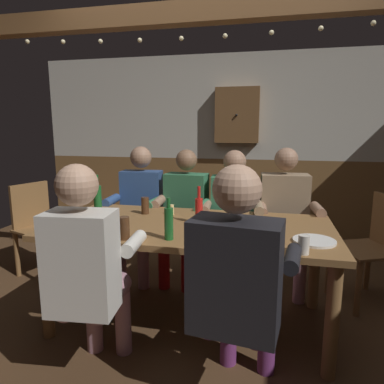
{
  "coord_description": "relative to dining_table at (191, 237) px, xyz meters",
  "views": [
    {
      "loc": [
        0.53,
        -2.22,
        1.41
      ],
      "look_at": [
        0.0,
        0.13,
        0.96
      ],
      "focal_mm": 32.48,
      "sensor_mm": 36.0,
      "label": 1
    }
  ],
  "objects": [
    {
      "name": "ground_plane",
      "position": [
        0.0,
        -0.09,
        -0.65
      ],
      "size": [
        6.32,
        6.32,
        0.0
      ],
      "primitive_type": "plane",
      "color": "#4C331E"
    },
    {
      "name": "back_wall_upper",
      "position": [
        0.0,
        2.39,
        1.02
      ],
      "size": [
        5.27,
        0.12,
        1.35
      ],
      "primitive_type": "cube",
      "color": "beige"
    },
    {
      "name": "back_wall_wainscot",
      "position": [
        0.0,
        2.39,
        -0.15
      ],
      "size": [
        5.27,
        0.12,
        1.0
      ],
      "primitive_type": "cube",
      "color": "brown",
      "rests_on": "ground_plane"
    },
    {
      "name": "ceiling_beam",
      "position": [
        0.0,
        0.47,
        1.62
      ],
      "size": [
        4.74,
        0.14,
        0.16
      ],
      "primitive_type": "cube",
      "color": "brown"
    },
    {
      "name": "dining_table",
      "position": [
        0.0,
        0.0,
        0.0
      ],
      "size": [
        1.97,
        0.97,
        0.74
      ],
      "color": "brown",
      "rests_on": "ground_plane"
    },
    {
      "name": "person_0",
      "position": [
        -0.66,
        0.71,
        0.03
      ],
      "size": [
        0.54,
        0.54,
        1.24
      ],
      "rotation": [
        0.0,
        0.0,
        3.22
      ],
      "color": "#2D4C84",
      "rests_on": "ground_plane"
    },
    {
      "name": "person_1",
      "position": [
        -0.23,
        0.72,
        0.02
      ],
      "size": [
        0.54,
        0.52,
        1.22
      ],
      "rotation": [
        0.0,
        0.0,
        3.07
      ],
      "color": "#33724C",
      "rests_on": "ground_plane"
    },
    {
      "name": "person_2",
      "position": [
        0.23,
        0.72,
        0.02
      ],
      "size": [
        0.57,
        0.55,
        1.22
      ],
      "rotation": [
        0.0,
        0.0,
        3.24
      ],
      "color": "#33724C",
      "rests_on": "ground_plane"
    },
    {
      "name": "person_3",
      "position": [
        0.67,
        0.72,
        0.04
      ],
      "size": [
        0.57,
        0.55,
        1.24
      ],
      "rotation": [
        0.0,
        0.0,
        3.22
      ],
      "color": "#997F60",
      "rests_on": "ground_plane"
    },
    {
      "name": "person_4",
      "position": [
        -0.4,
        -0.72,
        0.03
      ],
      "size": [
        0.51,
        0.54,
        1.24
      ],
      "rotation": [
        0.0,
        0.0,
        0.1
      ],
      "color": "silver",
      "rests_on": "ground_plane"
    },
    {
      "name": "person_5",
      "position": [
        0.4,
        -0.72,
        0.05
      ],
      "size": [
        0.59,
        0.57,
        1.25
      ],
      "rotation": [
        0.0,
        0.0,
        -0.13
      ],
      "color": "black",
      "rests_on": "ground_plane"
    },
    {
      "name": "chair_empty_near_right",
      "position": [
        -1.64,
        0.54,
        -0.17
      ],
      "size": [
        0.56,
        0.56,
        0.88
      ],
      "rotation": [
        0.0,
        0.0,
        -1.89
      ],
      "color": "brown",
      "rests_on": "ground_plane"
    },
    {
      "name": "chair_empty_near_left",
      "position": [
        1.39,
        0.63,
        -0.17
      ],
      "size": [
        0.58,
        0.58,
        0.88
      ],
      "rotation": [
        0.0,
        0.0,
        -4.29
      ],
      "color": "brown",
      "rests_on": "ground_plane"
    },
    {
      "name": "table_candle",
      "position": [
        -0.21,
        0.24,
        0.13
      ],
      "size": [
        0.04,
        0.04,
        0.08
      ],
      "primitive_type": "cylinder",
      "color": "#F9E08C",
      "rests_on": "dining_table"
    },
    {
      "name": "condiment_caddy",
      "position": [
        0.36,
        -0.38,
        0.11
      ],
      "size": [
        0.14,
        0.1,
        0.05
      ],
      "primitive_type": "cube",
      "color": "#B2B7BC",
      "rests_on": "dining_table"
    },
    {
      "name": "plate_0",
      "position": [
        0.81,
        -0.21,
        0.1
      ],
      "size": [
        0.25,
        0.25,
        0.01
      ],
      "primitive_type": "cylinder",
      "color": "white",
      "rests_on": "dining_table"
    },
    {
      "name": "plate_1",
      "position": [
        0.18,
        -0.14,
        0.1
      ],
      "size": [
        0.23,
        0.23,
        0.01
      ],
      "primitive_type": "cylinder",
      "color": "white",
      "rests_on": "dining_table"
    },
    {
      "name": "bottle_0",
      "position": [
        0.05,
        0.04,
        0.19
      ],
      "size": [
        0.05,
        0.05,
        0.27
      ],
      "color": "red",
      "rests_on": "dining_table"
    },
    {
      "name": "bottle_1",
      "position": [
        -0.06,
        -0.35,
        0.19
      ],
      "size": [
        0.05,
        0.05,
        0.26
      ],
      "color": "#195923",
      "rests_on": "dining_table"
    },
    {
      "name": "bottle_2",
      "position": [
        -0.81,
        0.19,
        0.21
      ],
      "size": [
        0.06,
        0.06,
        0.31
      ],
      "color": "#195923",
      "rests_on": "dining_table"
    },
    {
      "name": "pint_glass_0",
      "position": [
        -0.43,
        -0.41,
        0.17
      ],
      "size": [
        0.08,
        0.08,
        0.16
      ],
      "primitive_type": "cylinder",
      "color": "white",
      "rests_on": "dining_table"
    },
    {
      "name": "pint_glass_1",
      "position": [
        -0.32,
        -0.4,
        0.16
      ],
      "size": [
        0.07,
        0.07,
        0.14
      ],
      "primitive_type": "cylinder",
      "color": "#4C2D19",
      "rests_on": "dining_table"
    },
    {
      "name": "pint_glass_2",
      "position": [
        0.26,
        0.27,
        0.14
      ],
      "size": [
        0.08,
        0.08,
        0.11
      ],
      "primitive_type": "cylinder",
      "color": "#4C2D19",
      "rests_on": "dining_table"
    },
    {
      "name": "pint_glass_3",
      "position": [
        0.73,
        -0.43,
        0.14
      ],
      "size": [
        0.06,
        0.06,
        0.1
      ],
      "primitive_type": "cylinder",
      "color": "white",
      "rests_on": "dining_table"
    },
    {
      "name": "pint_glass_4",
      "position": [
        -0.42,
        0.23,
        0.16
      ],
      "size": [
        0.06,
        0.06,
        0.13
      ],
      "primitive_type": "cylinder",
      "color": "#4C2D19",
      "rests_on": "dining_table"
    },
    {
      "name": "wall_dart_cabinet",
      "position": [
        0.09,
        2.26,
        0.92
      ],
      "size": [
        0.56,
        0.15,
        0.7
      ],
      "color": "brown"
    },
    {
      "name": "string_lights",
      "position": [
        0.0,
        0.42,
        1.46
      ],
      "size": [
        3.72,
        0.04,
        0.1
      ],
      "color": "#F9EAB2"
    }
  ]
}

